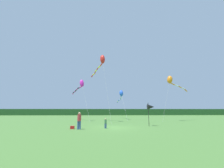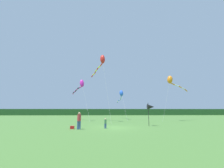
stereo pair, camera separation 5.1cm
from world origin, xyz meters
name	(u,v)px [view 2 (the right image)]	position (x,y,z in m)	size (l,w,h in m)	color
ground_plane	(114,128)	(0.00, 0.00, 0.00)	(120.00, 120.00, 0.00)	#477533
distant_treeline	(108,112)	(0.00, 45.00, 1.26)	(108.00, 2.87, 2.52)	#234C23
person_adult	(79,120)	(-3.78, -1.44, 0.99)	(0.39, 0.39, 1.77)	#334C8C
person_child	(105,123)	(-0.99, -0.72, 0.61)	(0.24, 0.24, 1.09)	#334C8C
cooler_box	(72,127)	(-4.56, -0.98, 0.15)	(0.40, 0.35, 0.31)	red
banner_flag_pole	(151,107)	(4.88, 1.58, 2.39)	(0.90, 0.70, 2.94)	black
kite_red	(102,61)	(-1.84, 8.76, 11.01)	(4.14, 9.95, 12.19)	#B2B2B2
kite_blue	(121,95)	(2.43, 15.81, 5.52)	(1.24, 10.83, 6.59)	#B2B2B2
kite_magenta	(81,85)	(-6.01, 11.52, 6.99)	(4.83, 7.42, 8.07)	#B2B2B2
kite_orange	(171,81)	(11.72, 10.12, 7.67)	(7.51, 4.77, 8.71)	#B2B2B2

